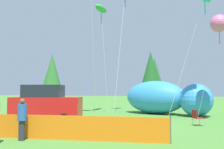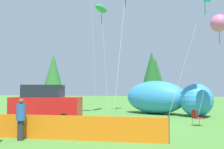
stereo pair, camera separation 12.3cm
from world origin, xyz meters
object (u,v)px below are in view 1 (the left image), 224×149
kite_teal_diamond (204,0)px  kite_green_fish (101,9)px  parked_car (46,104)px  inflatable_cat (164,99)px  spectator_in_white_shirt (22,118)px  folding_chair (197,117)px  kite_pink_octopus (219,24)px

kite_teal_diamond → kite_green_fish: size_ratio=0.86×
parked_car → inflatable_cat: 9.43m
spectator_in_white_shirt → kite_teal_diamond: bearing=45.8°
folding_chair → spectator_in_white_shirt: spectator_in_white_shirt is taller
spectator_in_white_shirt → kite_teal_diamond: 13.15m
inflatable_cat → kite_pink_octopus: (3.56, -4.11, 4.85)m
kite_teal_diamond → kite_pink_octopus: size_ratio=1.24×
kite_pink_octopus → spectator_in_white_shirt: bearing=-138.2°
kite_green_fish → kite_pink_octopus: kite_green_fish is taller
kite_teal_diamond → kite_pink_octopus: kite_teal_diamond is taller
parked_car → kite_teal_diamond: bearing=2.5°
parked_car → folding_chair: size_ratio=5.24×
parked_car → kite_pink_octopus: 11.95m
parked_car → kite_pink_octopus: size_ratio=0.68×
spectator_in_white_shirt → kite_green_fish: (-0.25, 11.81, 8.13)m
parked_car → kite_green_fish: bearing=62.7°
folding_chair → kite_teal_diamond: 7.66m
inflatable_cat → kite_pink_octopus: size_ratio=1.10×
kite_green_fish → inflatable_cat: bearing=0.1°
parked_car → inflatable_cat: size_ratio=0.62×
spectator_in_white_shirt → kite_teal_diamond: size_ratio=0.20×
kite_green_fish → kite_pink_octopus: size_ratio=1.44×
spectator_in_white_shirt → kite_green_fish: size_ratio=0.17×
inflatable_cat → spectator_in_white_shirt: size_ratio=4.46×
parked_car → inflatable_cat: (7.08, 6.23, 0.15)m
folding_chair → inflatable_cat: bearing=82.0°
folding_chair → kite_pink_octopus: bearing=23.0°
folding_chair → spectator_in_white_shirt: bearing=-166.5°
parked_car → spectator_in_white_shirt: bearing=-81.5°
inflatable_cat → kite_green_fish: bearing=-155.6°
parked_car → folding_chair: 9.07m
folding_chair → kite_green_fish: 12.69m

